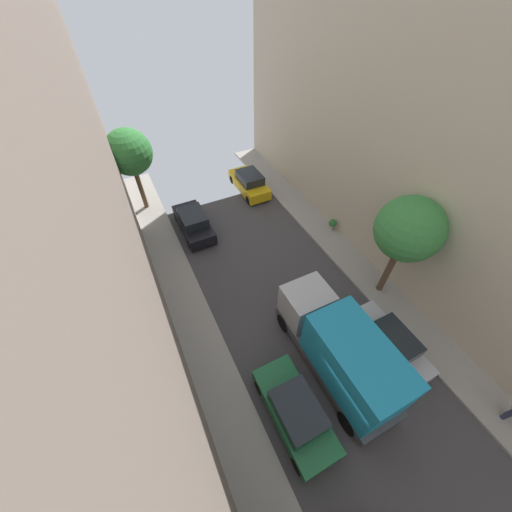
# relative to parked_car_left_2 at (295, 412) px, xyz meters

# --- Properties ---
(ground) EXTENTS (32.00, 32.00, 0.00)m
(ground) POSITION_rel_parked_car_left_2_xyz_m (2.70, -0.52, -0.72)
(ground) COLOR #423F42
(sidewalk_left) EXTENTS (2.00, 44.00, 0.15)m
(sidewalk_left) POSITION_rel_parked_car_left_2_xyz_m (-2.30, -0.52, -0.64)
(sidewalk_left) COLOR gray
(sidewalk_left) RESTS_ON ground
(sidewalk_right) EXTENTS (2.00, 44.00, 0.15)m
(sidewalk_right) POSITION_rel_parked_car_left_2_xyz_m (7.70, -0.52, -0.64)
(sidewalk_right) COLOR gray
(sidewalk_right) RESTS_ON ground
(parked_car_left_2) EXTENTS (1.78, 4.20, 1.57)m
(parked_car_left_2) POSITION_rel_parked_car_left_2_xyz_m (0.00, 0.00, 0.00)
(parked_car_left_2) COLOR #1E6638
(parked_car_left_2) RESTS_ON ground
(parked_car_left_3) EXTENTS (1.78, 4.20, 1.57)m
(parked_car_left_3) POSITION_rel_parked_car_left_2_xyz_m (0.00, 12.92, 0.00)
(parked_car_left_3) COLOR black
(parked_car_left_3) RESTS_ON ground
(parked_car_right_1) EXTENTS (1.78, 4.20, 1.57)m
(parked_car_right_1) POSITION_rel_parked_car_left_2_xyz_m (5.40, 0.56, 0.00)
(parked_car_right_1) COLOR silver
(parked_car_right_1) RESTS_ON ground
(parked_car_right_2) EXTENTS (1.78, 4.20, 1.57)m
(parked_car_right_2) POSITION_rel_parked_car_left_2_xyz_m (5.40, 15.58, 0.00)
(parked_car_right_2) COLOR gold
(parked_car_right_2) RESTS_ON ground
(delivery_truck) EXTENTS (2.26, 6.60, 3.38)m
(delivery_truck) POSITION_rel_parked_car_left_2_xyz_m (2.70, 1.01, 1.07)
(delivery_truck) COLOR #4C4C51
(delivery_truck) RESTS_ON ground
(street_tree_0) EXTENTS (2.94, 2.94, 5.73)m
(street_tree_0) POSITION_rel_parked_car_left_2_xyz_m (-2.39, 16.91, 3.66)
(street_tree_0) COLOR brown
(street_tree_0) RESTS_ON sidewalk_left
(street_tree_1) EXTENTS (3.07, 3.07, 5.99)m
(street_tree_1) POSITION_rel_parked_car_left_2_xyz_m (7.73, 3.46, 3.85)
(street_tree_1) COLOR brown
(street_tree_1) RESTS_ON sidewalk_right
(potted_plant_0) EXTENTS (0.51, 0.51, 0.77)m
(potted_plant_0) POSITION_rel_parked_car_left_2_xyz_m (8.36, 8.81, -0.14)
(potted_plant_0) COLOR #B2A899
(potted_plant_0) RESTS_ON sidewalk_right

